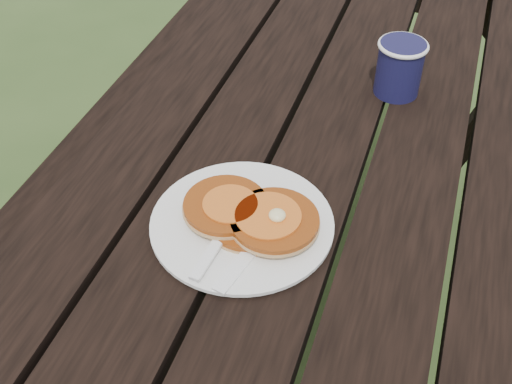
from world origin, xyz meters
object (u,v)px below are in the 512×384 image
(pancake_stack, at_px, (251,215))
(coffee_cup, at_px, (400,65))
(picnic_table, at_px, (326,247))
(plate, at_px, (242,224))

(pancake_stack, relative_size, coffee_cup, 1.98)
(picnic_table, distance_m, plate, 0.52)
(plate, distance_m, coffee_cup, 0.45)
(coffee_cup, bearing_deg, pancake_stack, -108.65)
(pancake_stack, height_order, coffee_cup, coffee_cup)
(picnic_table, relative_size, coffee_cup, 17.87)
(picnic_table, distance_m, coffee_cup, 0.45)
(picnic_table, relative_size, plate, 6.99)
(picnic_table, height_order, coffee_cup, coffee_cup)
(plate, xyz_separation_m, coffee_cup, (0.15, 0.42, 0.05))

